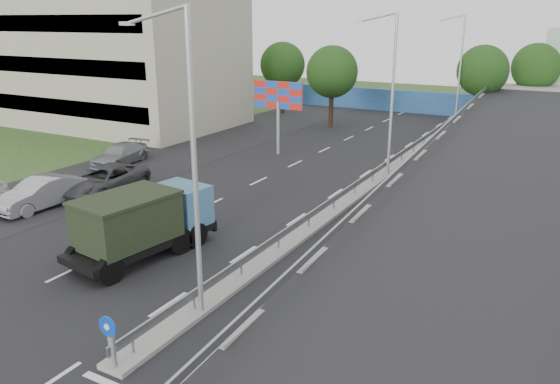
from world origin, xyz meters
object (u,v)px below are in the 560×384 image
Objects in this scene: lamp_post_far at (458,65)px; parked_car_c at (104,180)px; sign_bollard at (111,341)px; parked_car_d at (120,154)px; lamp_post_near at (189,152)px; parked_car_b at (41,193)px; dump_truck at (144,221)px; lamp_post_mid at (390,87)px; billboard at (278,99)px.

parked_car_c is (-13.27, -31.49, -5.00)m from lamp_post_far.
sign_bollard is 24.82m from parked_car_d.
lamp_post_near is 15.96m from parked_car_b.
dump_truck is at bearing -38.05° from parked_car_c.
lamp_post_mid reaches higher than parked_car_c.
parked_car_b is 3.70m from parked_car_c.
lamp_post_near is at bearing -36.64° from parked_car_c.
lamp_post_mid is (0.11, 23.83, 4.77)m from sign_bollard.
lamp_post_near is 1.00× the size of lamp_post_far.
sign_bollard is 0.33× the size of parked_car_b.
lamp_post_mid reaches higher than parked_car_d.
billboard reaches higher than sign_bollard.
lamp_post_mid is 1.74× the size of parked_car_c.
lamp_post_near is 1.83× the size of billboard.
parked_car_b is at bearing -107.02° from billboard.
billboard is at bearing 110.30° from dump_truck.
lamp_post_far is at bearing 69.99° from parked_car_b.
lamp_post_mid reaches higher than parked_car_b.
lamp_post_far is (0.00, 40.00, 0.00)m from lamp_post_near.
lamp_post_near reaches higher than billboard.
parked_car_b is (-14.33, -15.03, -4.98)m from lamp_post_mid.
lamp_post_near is 20.00m from lamp_post_mid.
sign_bollard is 18.04m from parked_car_c.
lamp_post_mid is 1.46× the size of dump_truck.
lamp_post_far reaches higher than parked_car_d.
sign_bollard is 0.24× the size of dump_truck.
sign_bollard is at bearing -29.51° from parked_car_b.
sign_bollard is 6.12m from lamp_post_near.
billboard is at bearing 36.96° from parked_car_d.
billboard is (-9.11, -18.00, -1.62)m from lamp_post_far.
parked_car_d is at bearing 111.33° from parked_car_b.
dump_truck reaches higher than sign_bollard.
dump_truck is (-5.00, 2.91, -4.19)m from lamp_post_near.
lamp_post_far is at bearing 63.19° from parked_car_c.
sign_bollard is 44.08m from lamp_post_far.
lamp_post_far is at bearing 89.86° from sign_bollard.
lamp_post_near is 7.14m from dump_truck.
lamp_post_mid is 1.00× the size of lamp_post_far.
parked_car_b is at bearing -112.24° from lamp_post_far.
dump_truck is at bearing -10.18° from parked_car_b.
parked_car_c is (-13.27, 8.51, -5.00)m from lamp_post_near.
lamp_post_near is 1.46× the size of dump_truck.
lamp_post_mid reaches higher than sign_bollard.
lamp_post_near and lamp_post_far have the same top height.
sign_bollard is 24.30m from lamp_post_mid.
lamp_post_near is 16.54m from parked_car_c.
lamp_post_mid is at bearing 81.83° from dump_truck.
lamp_post_far is (0.11, 43.83, 4.77)m from sign_bollard.
parked_car_d is at bearing 123.54° from parked_car_c.
sign_bollard is 0.17× the size of lamp_post_near.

